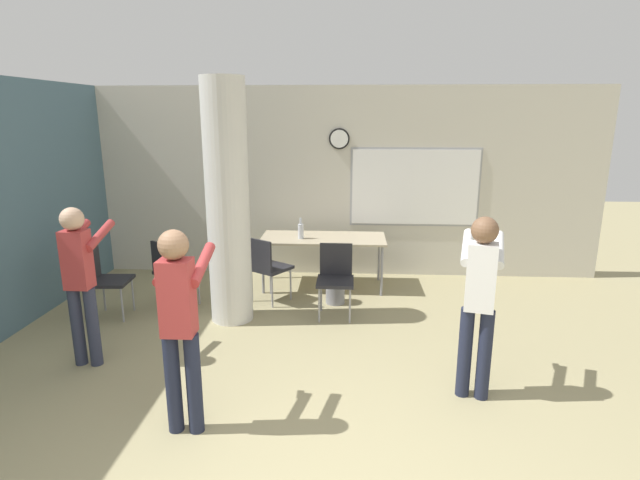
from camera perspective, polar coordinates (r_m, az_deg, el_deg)
wall_back at (r=7.51m, az=1.34°, el=6.56°), size 8.00×0.15×2.80m
support_pillar at (r=5.79m, az=-10.52°, el=4.06°), size 0.49×0.49×2.80m
folding_table at (r=6.98m, az=0.37°, el=-0.04°), size 1.73×0.77×0.72m
bottle_on_table at (r=6.87m, az=-2.21°, el=1.07°), size 0.08×0.08×0.29m
waste_bin at (r=6.52m, az=1.76°, el=-5.90°), size 0.25×0.25×0.31m
chair_by_left_wall at (r=6.52m, az=-23.43°, el=-3.83°), size 0.47×0.47×0.87m
chair_near_pillar at (r=6.55m, az=-16.54°, el=-3.15°), size 0.61×0.61×0.87m
chair_table_left at (r=6.47m, az=-6.08°, el=-2.83°), size 0.61×0.61×0.87m
chair_table_front at (r=6.04m, az=1.78°, el=-4.01°), size 0.44×0.44×0.87m
person_playing_side at (r=4.39m, az=17.77°, el=-5.84°), size 0.46×0.66×1.60m
person_playing_front at (r=3.87m, az=-15.73°, el=-8.35°), size 0.35×0.63×1.61m
person_watching_back at (r=5.26m, az=-25.72°, el=-3.53°), size 0.35×0.58×1.57m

